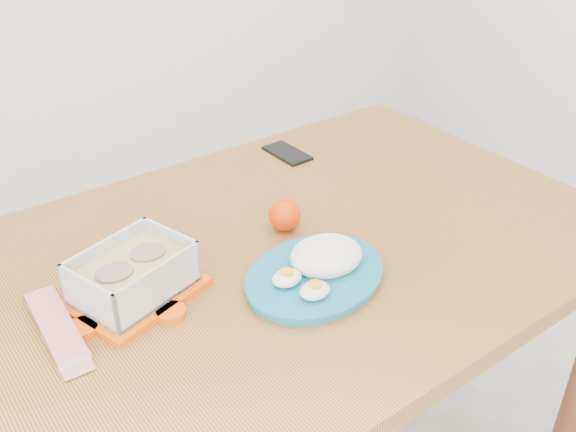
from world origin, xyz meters
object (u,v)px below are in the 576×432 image
rice_plate (319,266)px  smartphone (287,153)px  food_container (133,275)px  orange_fruit (285,215)px  dining_table (288,277)px

rice_plate → smartphone: size_ratio=2.66×
rice_plate → food_container: bearing=141.3°
food_container → smartphone: food_container is taller
orange_fruit → rice_plate: bearing=-100.6°
dining_table → food_container: (-0.32, -0.01, 0.13)m
dining_table → rice_plate: (-0.01, -0.13, 0.11)m
food_container → rice_plate: bearing=-43.4°
dining_table → orange_fruit: orange_fruit is taller
orange_fruit → food_container: bearing=-170.6°
food_container → rice_plate: food_container is taller
food_container → rice_plate: (0.30, -0.12, -0.02)m
food_container → rice_plate: size_ratio=0.76×
smartphone → dining_table: bearing=-127.6°
food_container → smartphone: bearing=12.1°
food_container → orange_fruit: size_ratio=3.96×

